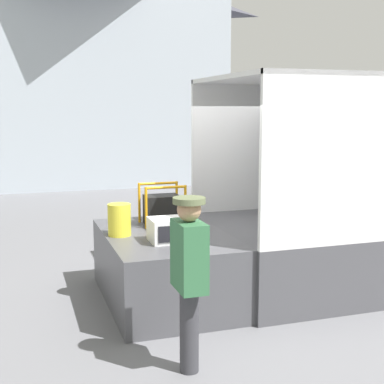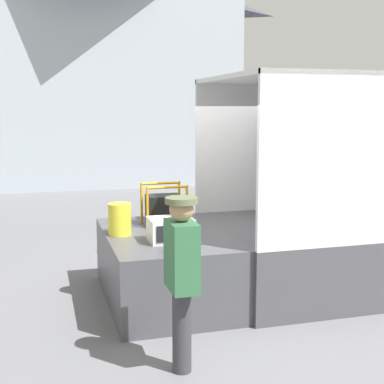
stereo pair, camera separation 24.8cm
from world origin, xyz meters
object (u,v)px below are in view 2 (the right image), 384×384
object	(u,v)px
orange_bucket	(120,219)
portable_generator	(165,209)
microwave	(171,230)
worker_person	(182,267)

from	to	relation	value
orange_bucket	portable_generator	bearing A→B (deg)	34.82
orange_bucket	microwave	bearing A→B (deg)	-42.53
microwave	portable_generator	distance (m)	1.00
portable_generator	orange_bucket	distance (m)	0.85
portable_generator	orange_bucket	world-z (taller)	portable_generator
microwave	worker_person	distance (m)	1.52
microwave	portable_generator	xyz separation A→B (m)	(0.16, 0.98, 0.07)
worker_person	portable_generator	bearing A→B (deg)	80.35
microwave	orange_bucket	size ratio (longest dim) A/B	1.30
orange_bucket	worker_person	world-z (taller)	worker_person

